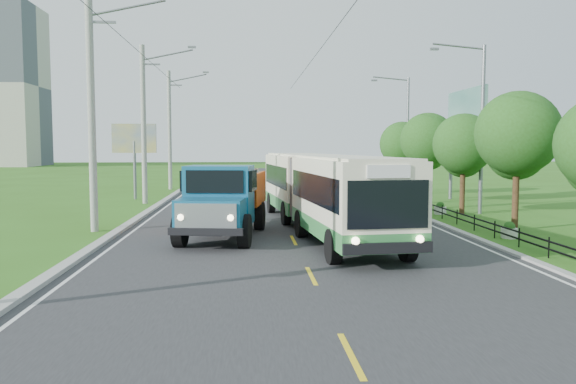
{
  "coord_description": "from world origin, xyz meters",
  "views": [
    {
      "loc": [
        -1.78,
        -15.34,
        3.61
      ],
      "look_at": [
        -0.22,
        5.87,
        1.9
      ],
      "focal_mm": 35.0,
      "sensor_mm": 36.0,
      "label": 1
    }
  ],
  "objects": [
    {
      "name": "pole_far",
      "position": [
        -8.26,
        33.0,
        5.09
      ],
      "size": [
        3.51,
        0.32,
        10.0
      ],
      "color": "gray",
      "rests_on": "ground"
    },
    {
      "name": "tree_fourth",
      "position": [
        9.86,
        14.14,
        3.59
      ],
      "size": [
        3.24,
        3.31,
        5.4
      ],
      "color": "#382314",
      "rests_on": "ground"
    },
    {
      "name": "tree_back",
      "position": [
        9.86,
        26.14,
        3.65
      ],
      "size": [
        3.3,
        3.36,
        5.5
      ],
      "color": "#382314",
      "rests_on": "ground"
    },
    {
      "name": "pole_mid",
      "position": [
        -8.26,
        21.0,
        5.09
      ],
      "size": [
        3.51,
        0.32,
        10.0
      ],
      "color": "gray",
      "rests_on": "ground"
    },
    {
      "name": "planter_near",
      "position": [
        8.6,
        6.0,
        0.29
      ],
      "size": [
        0.64,
        0.64,
        0.67
      ],
      "color": "silver",
      "rests_on": "ground"
    },
    {
      "name": "planter_far",
      "position": [
        8.6,
        22.0,
        0.29
      ],
      "size": [
        0.64,
        0.64,
        0.67
      ],
      "color": "silver",
      "rests_on": "ground"
    },
    {
      "name": "dump_truck",
      "position": [
        -2.7,
        7.06,
        1.64
      ],
      "size": [
        3.55,
        7.2,
        2.9
      ],
      "rotation": [
        0.0,
        0.0,
        -0.14
      ],
      "color": "#14577D",
      "rests_on": "ground"
    },
    {
      "name": "streetlight_mid",
      "position": [
        10.64,
        14.0,
        4.9
      ],
      "size": [
        3.02,
        0.2,
        9.07
      ],
      "color": "slate",
      "rests_on": "ground"
    },
    {
      "name": "billboard_right",
      "position": [
        12.3,
        20.0,
        5.34
      ],
      "size": [
        0.24,
        6.0,
        7.3
      ],
      "color": "slate",
      "rests_on": "ground"
    },
    {
      "name": "ground",
      "position": [
        0.0,
        0.0,
        0.0
      ],
      "size": [
        240.0,
        240.0,
        0.0
      ],
      "primitive_type": "plane",
      "color": "#2D5B15",
      "rests_on": "ground"
    },
    {
      "name": "bus",
      "position": [
        1.41,
        8.38,
        1.92
      ],
      "size": [
        4.23,
        16.7,
        3.19
      ],
      "rotation": [
        0.0,
        0.0,
        0.1
      ],
      "color": "#33813F",
      "rests_on": "ground"
    },
    {
      "name": "pole_near",
      "position": [
        -8.26,
        9.0,
        5.09
      ],
      "size": [
        3.51,
        0.32,
        10.0
      ],
      "color": "gray",
      "rests_on": "ground"
    },
    {
      "name": "planter_mid",
      "position": [
        8.6,
        14.0,
        0.29
      ],
      "size": [
        0.64,
        0.64,
        0.67
      ],
      "color": "silver",
      "rests_on": "ground"
    },
    {
      "name": "centre_dash",
      "position": [
        0.0,
        0.0,
        0.02
      ],
      "size": [
        0.12,
        2.2,
        0.0
      ],
      "primitive_type": "cube",
      "color": "yellow",
      "rests_on": "road"
    },
    {
      "name": "streetlight_far",
      "position": [
        10.64,
        28.0,
        4.9
      ],
      "size": [
        3.02,
        0.2,
        9.07
      ],
      "color": "slate",
      "rests_on": "ground"
    },
    {
      "name": "curb_left",
      "position": [
        -7.2,
        20.0,
        0.07
      ],
      "size": [
        0.4,
        120.0,
        0.15
      ],
      "primitive_type": "cube",
      "color": "#9E9E99",
      "rests_on": "ground"
    },
    {
      "name": "tree_third",
      "position": [
        9.86,
        8.14,
        3.99
      ],
      "size": [
        3.6,
        3.62,
        6.0
      ],
      "color": "#382314",
      "rests_on": "ground"
    },
    {
      "name": "railing_right",
      "position": [
        8.0,
        14.0,
        0.3
      ],
      "size": [
        0.04,
        40.0,
        0.6
      ],
      "primitive_type": "cube",
      "color": "black",
      "rests_on": "ground"
    },
    {
      "name": "billboard_left",
      "position": [
        -9.5,
        24.0,
        3.87
      ],
      "size": [
        3.0,
        0.2,
        5.2
      ],
      "color": "slate",
      "rests_on": "ground"
    },
    {
      "name": "tree_fifth",
      "position": [
        9.86,
        20.14,
        3.85
      ],
      "size": [
        3.48,
        3.52,
        5.8
      ],
      "color": "#382314",
      "rests_on": "ground"
    },
    {
      "name": "road",
      "position": [
        0.0,
        20.0,
        0.01
      ],
      "size": [
        14.0,
        120.0,
        0.02
      ],
      "primitive_type": "cube",
      "color": "#28282B",
      "rests_on": "ground"
    },
    {
      "name": "edge_line_right",
      "position": [
        6.65,
        20.0,
        0.02
      ],
      "size": [
        0.12,
        120.0,
        0.0
      ],
      "primitive_type": "cube",
      "color": "silver",
      "rests_on": "road"
    },
    {
      "name": "edge_line_left",
      "position": [
        -6.65,
        20.0,
        0.02
      ],
      "size": [
        0.12,
        120.0,
        0.0
      ],
      "primitive_type": "cube",
      "color": "silver",
      "rests_on": "road"
    },
    {
      "name": "curb_right",
      "position": [
        7.15,
        20.0,
        0.05
      ],
      "size": [
        0.3,
        120.0,
        0.1
      ],
      "primitive_type": "cube",
      "color": "#9E9E99",
      "rests_on": "ground"
    }
  ]
}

